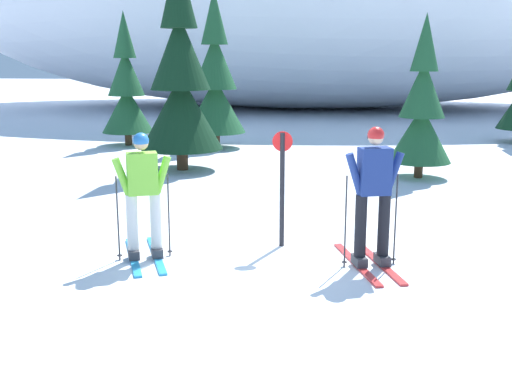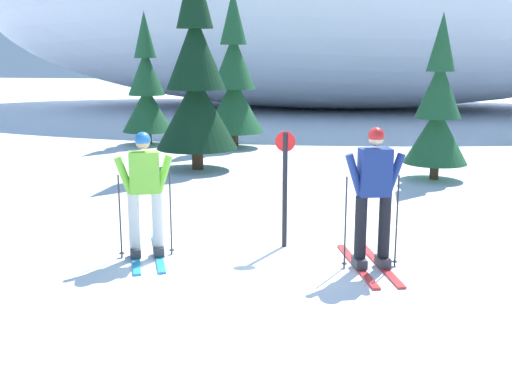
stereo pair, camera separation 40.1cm
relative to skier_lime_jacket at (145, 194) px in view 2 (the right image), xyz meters
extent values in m
plane|color=white|center=(1.33, 0.41, -0.88)|extent=(120.00, 120.00, 0.00)
cube|color=#2893CC|center=(-0.18, 0.03, -0.86)|extent=(0.70, 1.55, 0.03)
cube|color=#2893CC|center=(0.11, 0.14, -0.86)|extent=(0.70, 1.55, 0.03)
cube|color=#38383D|center=(-0.14, -0.06, -0.79)|extent=(0.23, 0.31, 0.12)
cube|color=#38383D|center=(0.15, 0.05, -0.79)|extent=(0.23, 0.31, 0.12)
cylinder|color=silver|center=(-0.14, -0.06, -0.36)|extent=(0.15, 0.15, 0.74)
cylinder|color=silver|center=(0.15, 0.05, -0.36)|extent=(0.15, 0.15, 0.74)
cube|color=#75C638|center=(0.00, -0.01, 0.29)|extent=(0.45, 0.37, 0.55)
cylinder|color=#75C638|center=(-0.22, -0.10, 0.22)|extent=(0.29, 0.19, 0.58)
cylinder|color=#75C638|center=(0.23, 0.08, 0.22)|extent=(0.29, 0.19, 0.58)
sphere|color=tan|center=(0.00, -0.01, 0.68)|extent=(0.19, 0.19, 0.19)
sphere|color=#2366B2|center=(0.00, -0.01, 0.71)|extent=(0.21, 0.21, 0.21)
cube|color=black|center=(-0.03, 0.07, 0.69)|extent=(0.15, 0.09, 0.07)
cylinder|color=#2D2D33|center=(-0.33, -0.08, -0.31)|extent=(0.02, 0.02, 1.13)
cylinder|color=#2D2D33|center=(-0.33, -0.08, -0.82)|extent=(0.07, 0.07, 0.01)
cylinder|color=#2D2D33|center=(0.29, 0.17, -0.31)|extent=(0.02, 0.02, 1.13)
cylinder|color=#2D2D33|center=(0.29, 0.17, -0.82)|extent=(0.07, 0.07, 0.01)
cube|color=red|center=(2.79, 0.09, -0.86)|extent=(0.57, 1.65, 0.03)
cube|color=red|center=(3.09, 0.18, -0.86)|extent=(0.57, 1.65, 0.03)
cube|color=#38383D|center=(2.82, 0.00, -0.79)|extent=(0.21, 0.31, 0.12)
cube|color=#38383D|center=(3.11, 0.08, -0.79)|extent=(0.21, 0.31, 0.12)
cylinder|color=black|center=(2.82, 0.00, -0.33)|extent=(0.15, 0.15, 0.80)
cylinder|color=black|center=(3.11, 0.08, -0.33)|extent=(0.15, 0.15, 0.80)
cube|color=navy|center=(2.97, 0.04, 0.37)|extent=(0.44, 0.34, 0.59)
cylinder|color=navy|center=(2.73, -0.03, 0.32)|extent=(0.29, 0.17, 0.58)
cylinder|color=navy|center=(3.20, 0.11, 0.32)|extent=(0.29, 0.17, 0.58)
sphere|color=beige|center=(2.97, 0.04, 0.79)|extent=(0.19, 0.19, 0.19)
sphere|color=red|center=(2.97, 0.04, 0.82)|extent=(0.21, 0.21, 0.21)
cube|color=black|center=(2.94, 0.12, 0.80)|extent=(0.15, 0.08, 0.07)
cylinder|color=#2D2D33|center=(2.63, 0.00, -0.28)|extent=(0.02, 0.02, 1.19)
cylinder|color=#2D2D33|center=(2.63, 0.00, -0.82)|extent=(0.07, 0.07, 0.01)
cylinder|color=#2D2D33|center=(3.27, 0.19, -0.28)|extent=(0.02, 0.02, 1.19)
cylinder|color=#2D2D33|center=(3.27, 0.19, -0.82)|extent=(0.07, 0.07, 0.01)
cylinder|color=#47301E|center=(-3.61, 10.35, -0.61)|extent=(0.21, 0.21, 0.53)
cone|color=#1E512D|center=(-3.61, 10.35, 0.20)|extent=(1.52, 1.52, 1.36)
cone|color=#1E512D|center=(-3.61, 10.35, 1.28)|extent=(1.09, 1.09, 1.36)
cone|color=#1E512D|center=(-3.61, 10.35, 2.37)|extent=(0.67, 0.67, 1.36)
cylinder|color=#47301E|center=(-1.04, 6.53, -0.54)|extent=(0.27, 0.27, 0.67)
cone|color=black|center=(-1.04, 6.53, 0.48)|extent=(1.92, 1.92, 1.72)
cone|color=black|center=(-1.04, 6.53, 1.86)|extent=(1.38, 1.38, 1.72)
cylinder|color=#47301E|center=(-0.90, 10.15, -0.57)|extent=(0.24, 0.24, 0.61)
cone|color=#1E512D|center=(-0.90, 10.15, 0.35)|extent=(1.74, 1.74, 1.56)
cone|color=#1E512D|center=(-0.90, 10.15, 1.60)|extent=(1.25, 1.25, 1.56)
cone|color=#1E512D|center=(-0.90, 10.15, 2.85)|extent=(0.77, 0.77, 1.56)
cylinder|color=#47301E|center=(4.38, 6.20, -0.64)|extent=(0.19, 0.19, 0.48)
cone|color=#1E512D|center=(4.38, 6.20, 0.09)|extent=(1.37, 1.37, 1.23)
cone|color=#1E512D|center=(4.38, 6.20, 1.07)|extent=(0.98, 0.98, 1.23)
cone|color=#1E512D|center=(4.38, 6.20, 2.05)|extent=(0.60, 0.60, 1.23)
cylinder|color=black|center=(1.76, 0.79, -0.07)|extent=(0.07, 0.07, 1.62)
cylinder|color=red|center=(1.76, 0.79, 0.62)|extent=(0.28, 0.02, 0.28)
camera|label=1|loc=(2.40, -7.70, 1.79)|focal=43.74mm
camera|label=2|loc=(2.80, -7.64, 1.79)|focal=43.74mm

